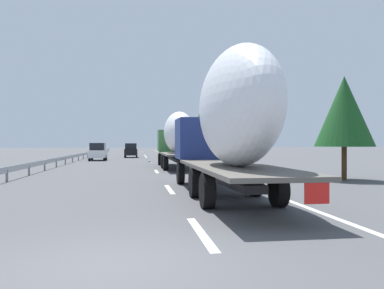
{
  "coord_description": "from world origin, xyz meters",
  "views": [
    {
      "loc": [
        -6.3,
        -0.42,
        1.93
      ],
      "look_at": [
        23.7,
        -4.71,
        1.84
      ],
      "focal_mm": 36.6,
      "sensor_mm": 36.0,
      "label": 1
    }
  ],
  "objects": [
    {
      "name": "lane_stripe_4",
      "position": [
        34.74,
        -1.8,
        0.0
      ],
      "size": [
        3.2,
        0.2,
        0.01
      ],
      "primitive_type": "cube",
      "color": "white",
      "rests_on": "ground_plane"
    },
    {
      "name": "lane_stripe_5",
      "position": [
        48.04,
        -1.8,
        0.0
      ],
      "size": [
        3.2,
        0.2,
        0.01
      ],
      "primitive_type": "cube",
      "color": "white",
      "rests_on": "ground_plane"
    },
    {
      "name": "lane_stripe_7",
      "position": [
        58.71,
        -1.8,
        0.0
      ],
      "size": [
        3.2,
        0.2,
        0.01
      ],
      "primitive_type": "cube",
      "color": "white",
      "rests_on": "ground_plane"
    },
    {
      "name": "lane_stripe_3",
      "position": [
        34.14,
        -1.8,
        0.0
      ],
      "size": [
        3.2,
        0.2,
        0.01
      ],
      "primitive_type": "cube",
      "color": "white",
      "rests_on": "ground_plane"
    },
    {
      "name": "car_black_suv",
      "position": [
        47.57,
        0.28,
        0.96
      ],
      "size": [
        4.01,
        1.75,
        1.93
      ],
      "color": "black",
      "rests_on": "ground_plane"
    },
    {
      "name": "lane_stripe_0",
      "position": [
        2.0,
        -1.8,
        0.0
      ],
      "size": [
        3.2,
        0.2,
        0.01
      ],
      "primitive_type": "cube",
      "color": "white",
      "rests_on": "ground_plane"
    },
    {
      "name": "tree_0",
      "position": [
        39.14,
        -9.79,
        3.8
      ],
      "size": [
        2.65,
        2.65,
        5.95
      ],
      "color": "#472D19",
      "rests_on": "ground_plane"
    },
    {
      "name": "car_white_van",
      "position": [
        38.84,
        3.85,
        0.98
      ],
      "size": [
        4.18,
        1.81,
        1.97
      ],
      "color": "white",
      "rests_on": "ground_plane"
    },
    {
      "name": "road_sign",
      "position": [
        42.07,
        -6.7,
        2.29
      ],
      "size": [
        0.1,
        0.9,
        3.32
      ],
      "color": "gray",
      "rests_on": "ground_plane"
    },
    {
      "name": "guardrail_median",
      "position": [
        43.0,
        6.0,
        0.58
      ],
      "size": [
        94.0,
        0.1,
        0.76
      ],
      "color": "#9EA0A5",
      "rests_on": "ground_plane"
    },
    {
      "name": "ground_plane",
      "position": [
        40.0,
        0.0,
        0.0
      ],
      "size": [
        260.0,
        260.0,
        0.0
      ],
      "primitive_type": "plane",
      "color": "#4C4C4F"
    },
    {
      "name": "truck_lead",
      "position": [
        24.08,
        -3.6,
        2.43
      ],
      "size": [
        12.35,
        2.55,
        4.3
      ],
      "color": "#387038",
      "rests_on": "ground_plane"
    },
    {
      "name": "truck_trailing",
      "position": [
        7.0,
        -3.6,
        2.72
      ],
      "size": [
        12.89,
        2.55,
        4.97
      ],
      "color": "navy",
      "rests_on": "ground_plane"
    },
    {
      "name": "lane_stripe_6",
      "position": [
        52.88,
        -1.8,
        0.0
      ],
      "size": [
        3.2,
        0.2,
        0.01
      ],
      "primitive_type": "cube",
      "color": "white",
      "rests_on": "ground_plane"
    },
    {
      "name": "lane_stripe_2",
      "position": [
        20.49,
        -1.8,
        0.0
      ],
      "size": [
        3.2,
        0.2,
        0.01
      ],
      "primitive_type": "cube",
      "color": "white",
      "rests_on": "ground_plane"
    },
    {
      "name": "edge_line_right",
      "position": [
        45.0,
        -5.5,
        0.0
      ],
      "size": [
        110.0,
        0.2,
        0.01
      ],
      "primitive_type": "cube",
      "color": "white",
      "rests_on": "ground_plane"
    },
    {
      "name": "tree_2",
      "position": [
        54.26,
        -10.4,
        4.43
      ],
      "size": [
        3.71,
        3.71,
        7.06
      ],
      "color": "#472D19",
      "rests_on": "ground_plane"
    },
    {
      "name": "tree_3",
      "position": [
        64.05,
        -11.65,
        4.27
      ],
      "size": [
        3.41,
        3.41,
        6.86
      ],
      "color": "#472D19",
      "rests_on": "ground_plane"
    },
    {
      "name": "lane_stripe_8",
      "position": [
        81.86,
        -1.8,
        0.0
      ],
      "size": [
        3.2,
        0.2,
        0.01
      ],
      "primitive_type": "cube",
      "color": "white",
      "rests_on": "ground_plane"
    },
    {
      "name": "lane_stripe_1",
      "position": [
        10.03,
        -1.8,
        0.0
      ],
      "size": [
        3.2,
        0.2,
        0.01
      ],
      "primitive_type": "cube",
      "color": "white",
      "rests_on": "ground_plane"
    },
    {
      "name": "tree_1",
      "position": [
        12.83,
        -11.22,
        3.6
      ],
      "size": [
        3.07,
        3.07,
        5.46
      ],
      "color": "#472D19",
      "rests_on": "ground_plane"
    }
  ]
}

